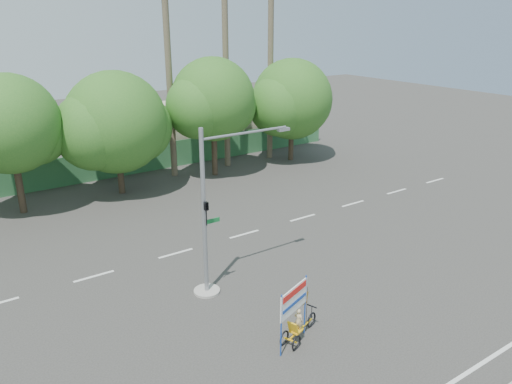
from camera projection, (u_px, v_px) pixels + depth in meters
ground at (315, 318)px, 19.15m from camera, size 120.00×120.00×0.00m
fence at (117, 163)px, 35.51m from camera, size 38.00×0.08×2.00m
building_right at (188, 128)px, 43.00m from camera, size 14.00×8.00×3.60m
tree_left at (9, 128)px, 27.67m from camera, size 6.66×5.60×8.07m
tree_center at (115, 125)px, 31.07m from camera, size 7.62×6.40×7.85m
tree_right at (212, 103)px, 34.55m from camera, size 6.90×5.80×8.36m
tree_far_right at (291, 102)px, 38.48m from camera, size 7.38×6.20×7.94m
palm_tall at (225, 22)px, 35.05m from camera, size 3.73×3.79×17.45m
palm_mid at (271, 37)px, 37.54m from camera, size 3.73×3.79×15.45m
palm_short at (168, 48)px, 33.19m from camera, size 3.73×3.79×14.45m
traffic_signal at (211, 227)px, 20.09m from camera, size 4.72×1.10×7.00m
trike_billboard at (297, 317)px, 17.47m from camera, size 2.32×1.07×2.41m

